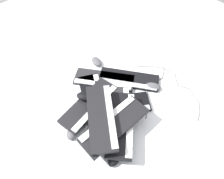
{
  "coord_description": "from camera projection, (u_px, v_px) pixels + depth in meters",
  "views": [
    {
      "loc": [
        -0.68,
        0.6,
        1.17
      ],
      "look_at": [
        -0.07,
        0.07,
        0.07
      ],
      "focal_mm": 32.0,
      "sensor_mm": 36.0,
      "label": 1
    }
  ],
  "objects": [
    {
      "name": "keyboard_2",
      "position": [
        117.0,
        106.0,
        1.35
      ],
      "size": [
        0.36,
        0.45,
        0.03
      ],
      "color": "black",
      "rests_on": "ground"
    },
    {
      "name": "cable_0",
      "position": [
        176.0,
        84.0,
        1.47
      ],
      "size": [
        0.6,
        0.22,
        0.01
      ],
      "color": "#59595B",
      "rests_on": "ground"
    },
    {
      "name": "keyboard_4",
      "position": [
        119.0,
        115.0,
        1.27
      ],
      "size": [
        0.43,
        0.4,
        0.03
      ],
      "color": "#232326",
      "rests_on": "keyboard_2"
    },
    {
      "name": "keyboard_0",
      "position": [
        104.0,
        80.0,
        1.48
      ],
      "size": [
        0.44,
        0.39,
        0.03
      ],
      "color": "#232326",
      "rests_on": "ground"
    },
    {
      "name": "keyboard_8",
      "position": [
        101.0,
        116.0,
        1.17
      ],
      "size": [
        0.45,
        0.37,
        0.03
      ],
      "color": "black",
      "rests_on": "keyboard_6"
    },
    {
      "name": "keyboard_7",
      "position": [
        89.0,
        104.0,
        1.32
      ],
      "size": [
        0.24,
        0.46,
        0.03
      ],
      "color": "black",
      "rests_on": "keyboard_1"
    },
    {
      "name": "keyboard_5",
      "position": [
        121.0,
        123.0,
        1.21
      ],
      "size": [
        0.41,
        0.42,
        0.03
      ],
      "color": "black",
      "rests_on": "keyboard_4"
    },
    {
      "name": "mouse_2",
      "position": [
        115.0,
        158.0,
        1.14
      ],
      "size": [
        0.1,
        0.13,
        0.04
      ],
      "primitive_type": "ellipsoid",
      "rotation": [
        0.0,
        0.0,
        5.06
      ],
      "color": "black",
      "rests_on": "ground"
    },
    {
      "name": "mouse_1",
      "position": [
        94.0,
        101.0,
        1.29
      ],
      "size": [
        0.12,
        0.09,
        0.04
      ],
      "primitive_type": "ellipsoid",
      "rotation": [
        0.0,
        0.0,
        0.27
      ],
      "color": "#4C4C51",
      "rests_on": "keyboard_7"
    },
    {
      "name": "keyboard_6",
      "position": [
        114.0,
        125.0,
        1.17
      ],
      "size": [
        0.16,
        0.44,
        0.03
      ],
      "color": "black",
      "rests_on": "keyboard_5"
    },
    {
      "name": "keyboard_1",
      "position": [
        94.0,
        100.0,
        1.38
      ],
      "size": [
        0.46,
        0.33,
        0.03
      ],
      "color": "black",
      "rests_on": "ground"
    },
    {
      "name": "mouse_5",
      "position": [
        84.0,
        96.0,
        1.32
      ],
      "size": [
        0.13,
        0.12,
        0.04
      ],
      "primitive_type": "ellipsoid",
      "rotation": [
        0.0,
        0.0,
        3.81
      ],
      "color": "black",
      "rests_on": "keyboard_7"
    },
    {
      "name": "keyboard_3",
      "position": [
        129.0,
        80.0,
        1.49
      ],
      "size": [
        0.44,
        0.39,
        0.03
      ],
      "color": "black",
      "rests_on": "ground"
    },
    {
      "name": "cable_1",
      "position": [
        154.0,
        87.0,
        1.46
      ],
      "size": [
        0.28,
        0.46,
        0.01
      ],
      "color": "#59595B",
      "rests_on": "ground"
    },
    {
      "name": "mouse_4",
      "position": [
        97.0,
        62.0,
        1.59
      ],
      "size": [
        0.12,
        0.08,
        0.04
      ],
      "primitive_type": "ellipsoid",
      "rotation": [
        0.0,
        0.0,
        6.12
      ],
      "color": "#4C4C51",
      "rests_on": "ground"
    },
    {
      "name": "ground_plane",
      "position": [
        113.0,
        84.0,
        1.48
      ],
      "size": [
        3.2,
        3.2,
        0.0
      ],
      "primitive_type": "plane",
      "color": "silver"
    },
    {
      "name": "mouse_3",
      "position": [
        73.0,
        132.0,
        1.23
      ],
      "size": [
        0.12,
        0.13,
        0.04
      ],
      "primitive_type": "ellipsoid",
      "rotation": [
        0.0,
        0.0,
        2.19
      ],
      "color": "#4C4C51",
      "rests_on": "ground"
    },
    {
      "name": "mouse_0",
      "position": [
        153.0,
        87.0,
        1.44
      ],
      "size": [
        0.13,
        0.12,
        0.04
      ],
      "primitive_type": "ellipsoid",
      "rotation": [
        0.0,
        0.0,
        0.59
      ],
      "color": "#4C4C51",
      "rests_on": "ground"
    }
  ]
}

